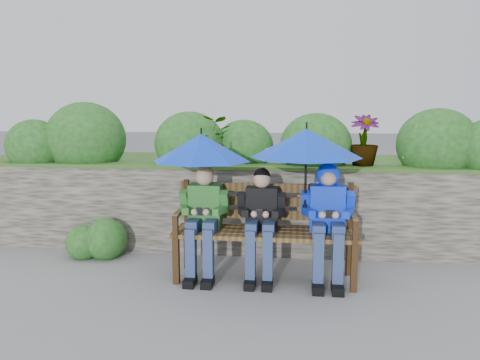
# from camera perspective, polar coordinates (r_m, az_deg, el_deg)

# --- Properties ---
(ground) EXTENTS (60.00, 60.00, 0.00)m
(ground) POSITION_cam_1_polar(r_m,az_deg,el_deg) (4.88, -0.15, -11.27)
(ground) COLOR gray
(ground) RESTS_ON ground
(garden_backdrop) EXTENTS (8.00, 2.85, 1.79)m
(garden_backdrop) POSITION_cam_1_polar(r_m,az_deg,el_deg) (6.28, 1.50, -1.16)
(garden_backdrop) COLOR #3C3932
(garden_backdrop) RESTS_ON ground
(park_bench) EXTENTS (1.79, 0.52, 0.94)m
(park_bench) POSITION_cam_1_polar(r_m,az_deg,el_deg) (4.65, 3.14, -5.40)
(park_bench) COLOR #33200F
(park_bench) RESTS_ON ground
(boy_left) EXTENTS (0.48, 0.56, 1.12)m
(boy_left) POSITION_cam_1_polar(r_m,az_deg,el_deg) (4.63, -4.47, -4.26)
(boy_left) COLOR #357738
(boy_left) RESTS_ON ground
(boy_middle) EXTENTS (0.47, 0.54, 1.10)m
(boy_middle) POSITION_cam_1_polar(r_m,az_deg,el_deg) (4.55, 2.58, -4.56)
(boy_middle) COLOR black
(boy_middle) RESTS_ON ground
(boy_right) EXTENTS (0.50, 0.61, 1.15)m
(boy_right) POSITION_cam_1_polar(r_m,az_deg,el_deg) (4.54, 10.64, -3.89)
(boy_right) COLOR #0827D6
(boy_right) RESTS_ON ground
(umbrella_left) EXTENTS (0.97, 0.97, 0.78)m
(umbrella_left) POSITION_cam_1_polar(r_m,az_deg,el_deg) (4.59, -4.73, 3.94)
(umbrella_left) COLOR #0533D0
(umbrella_left) RESTS_ON ground
(umbrella_right) EXTENTS (1.05, 1.05, 0.82)m
(umbrella_right) POSITION_cam_1_polar(r_m,az_deg,el_deg) (4.42, 8.09, 4.45)
(umbrella_right) COLOR #0533D0
(umbrella_right) RESTS_ON ground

